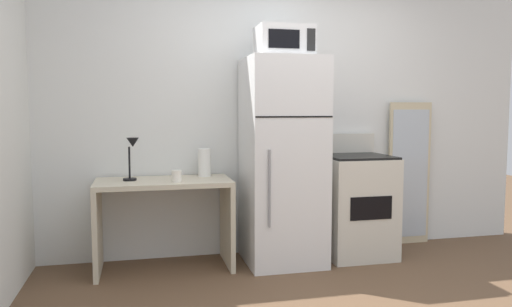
{
  "coord_description": "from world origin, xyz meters",
  "views": [
    {
      "loc": [
        -1.27,
        -2.76,
        1.34
      ],
      "look_at": [
        -0.35,
        1.1,
        0.98
      ],
      "focal_mm": 34.62,
      "sensor_mm": 36.0,
      "label": 1
    }
  ],
  "objects_px": {
    "desk": "(164,207)",
    "leaning_mirror": "(409,174)",
    "refrigerator": "(283,161)",
    "oven_range": "(356,205)",
    "coffee_mug": "(177,176)",
    "paper_towel_roll": "(204,163)",
    "desk_lamp": "(132,151)",
    "microwave": "(284,42)"
  },
  "relations": [
    {
      "from": "refrigerator",
      "to": "microwave",
      "type": "distance_m",
      "value": 1.02
    },
    {
      "from": "microwave",
      "to": "oven_range",
      "type": "xyz_separation_m",
      "value": [
        0.71,
        0.05,
        -1.43
      ]
    },
    {
      "from": "oven_range",
      "to": "desk_lamp",
      "type": "bearing_deg",
      "value": 179.03
    },
    {
      "from": "desk_lamp",
      "to": "refrigerator",
      "type": "height_order",
      "value": "refrigerator"
    },
    {
      "from": "coffee_mug",
      "to": "leaning_mirror",
      "type": "relative_size",
      "value": 0.07
    },
    {
      "from": "paper_towel_roll",
      "to": "oven_range",
      "type": "xyz_separation_m",
      "value": [
        1.36,
        -0.16,
        -0.4
      ]
    },
    {
      "from": "desk_lamp",
      "to": "coffee_mug",
      "type": "bearing_deg",
      "value": -24.41
    },
    {
      "from": "refrigerator",
      "to": "oven_range",
      "type": "xyz_separation_m",
      "value": [
        0.71,
        0.03,
        -0.42
      ]
    },
    {
      "from": "refrigerator",
      "to": "oven_range",
      "type": "distance_m",
      "value": 0.82
    },
    {
      "from": "paper_towel_roll",
      "to": "coffee_mug",
      "type": "xyz_separation_m",
      "value": [
        -0.26,
        -0.29,
        -0.07
      ]
    },
    {
      "from": "desk_lamp",
      "to": "coffee_mug",
      "type": "xyz_separation_m",
      "value": [
        0.35,
        -0.16,
        -0.19
      ]
    },
    {
      "from": "microwave",
      "to": "paper_towel_roll",
      "type": "bearing_deg",
      "value": 161.81
    },
    {
      "from": "paper_towel_roll",
      "to": "desk",
      "type": "bearing_deg",
      "value": -158.13
    },
    {
      "from": "desk_lamp",
      "to": "coffee_mug",
      "type": "relative_size",
      "value": 3.72
    },
    {
      "from": "coffee_mug",
      "to": "refrigerator",
      "type": "distance_m",
      "value": 0.92
    },
    {
      "from": "coffee_mug",
      "to": "paper_towel_roll",
      "type": "bearing_deg",
      "value": 47.44
    },
    {
      "from": "desk_lamp",
      "to": "paper_towel_roll",
      "type": "distance_m",
      "value": 0.63
    },
    {
      "from": "desk_lamp",
      "to": "refrigerator",
      "type": "bearing_deg",
      "value": -2.94
    },
    {
      "from": "paper_towel_roll",
      "to": "microwave",
      "type": "distance_m",
      "value": 1.24
    },
    {
      "from": "paper_towel_roll",
      "to": "refrigerator",
      "type": "relative_size",
      "value": 0.14
    },
    {
      "from": "refrigerator",
      "to": "oven_range",
      "type": "relative_size",
      "value": 1.61
    },
    {
      "from": "desk",
      "to": "leaning_mirror",
      "type": "distance_m",
      "value": 2.42
    },
    {
      "from": "desk",
      "to": "desk_lamp",
      "type": "height_order",
      "value": "desk_lamp"
    },
    {
      "from": "oven_range",
      "to": "leaning_mirror",
      "type": "distance_m",
      "value": 0.76
    },
    {
      "from": "desk_lamp",
      "to": "refrigerator",
      "type": "relative_size",
      "value": 0.2
    },
    {
      "from": "refrigerator",
      "to": "coffee_mug",
      "type": "bearing_deg",
      "value": -174.22
    },
    {
      "from": "desk_lamp",
      "to": "leaning_mirror",
      "type": "relative_size",
      "value": 0.25
    },
    {
      "from": "desk",
      "to": "leaning_mirror",
      "type": "relative_size",
      "value": 0.79
    },
    {
      "from": "desk_lamp",
      "to": "leaning_mirror",
      "type": "distance_m",
      "value": 2.68
    },
    {
      "from": "desk",
      "to": "refrigerator",
      "type": "xyz_separation_m",
      "value": [
        1.01,
        -0.05,
        0.37
      ]
    },
    {
      "from": "coffee_mug",
      "to": "microwave",
      "type": "xyz_separation_m",
      "value": [
        0.92,
        0.07,
        1.1
      ]
    },
    {
      "from": "desk_lamp",
      "to": "leaning_mirror",
      "type": "height_order",
      "value": "leaning_mirror"
    },
    {
      "from": "microwave",
      "to": "desk",
      "type": "bearing_deg",
      "value": 176.06
    },
    {
      "from": "coffee_mug",
      "to": "leaning_mirror",
      "type": "height_order",
      "value": "leaning_mirror"
    },
    {
      "from": "microwave",
      "to": "oven_range",
      "type": "relative_size",
      "value": 0.42
    },
    {
      "from": "paper_towel_roll",
      "to": "refrigerator",
      "type": "xyz_separation_m",
      "value": [
        0.65,
        -0.19,
        0.01
      ]
    },
    {
      "from": "desk_lamp",
      "to": "refrigerator",
      "type": "distance_m",
      "value": 1.27
    },
    {
      "from": "desk_lamp",
      "to": "oven_range",
      "type": "distance_m",
      "value": 2.04
    },
    {
      "from": "paper_towel_roll",
      "to": "oven_range",
      "type": "bearing_deg",
      "value": -6.79
    },
    {
      "from": "desk_lamp",
      "to": "microwave",
      "type": "distance_m",
      "value": 1.56
    },
    {
      "from": "microwave",
      "to": "oven_range",
      "type": "distance_m",
      "value": 1.6
    },
    {
      "from": "desk_lamp",
      "to": "paper_towel_roll",
      "type": "xyz_separation_m",
      "value": [
        0.61,
        0.13,
        -0.12
      ]
    }
  ]
}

